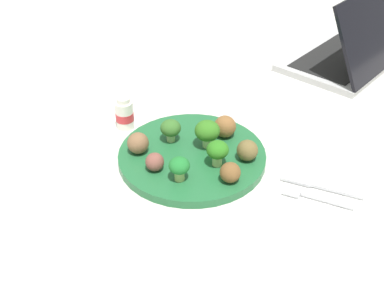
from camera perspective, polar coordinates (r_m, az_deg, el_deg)
The scene contains 16 objects.
ground_plane at distance 0.95m, azimuth 0.00°, elevation -1.78°, with size 4.00×4.00×0.00m, color silver.
plate at distance 0.94m, azimuth 0.00°, elevation -1.39°, with size 0.28×0.28×0.02m, color #236638.
broccoli_floret_near_rim at distance 0.86m, azimuth -1.47°, elevation -2.62°, with size 0.04×0.04×0.05m.
broccoli_floret_front_right at distance 0.94m, azimuth 1.76°, elevation 1.47°, with size 0.05×0.05×0.06m.
broccoli_floret_center at distance 0.89m, azimuth 2.95°, elevation -0.78°, with size 0.04×0.04×0.05m.
broccoli_floret_mid_right at distance 0.96m, azimuth -2.47°, elevation 1.78°, with size 0.04×0.04×0.05m.
meatball_front_left at distance 0.89m, azimuth -4.30°, elevation -2.06°, with size 0.03×0.03×0.03m, color brown.
meatball_near_rim at distance 0.86m, azimuth 4.40°, elevation -3.27°, with size 0.04×0.04×0.04m, color brown.
meatball_front_right at distance 0.94m, azimuth -6.21°, elevation 0.11°, with size 0.04×0.04×0.04m, color brown.
meatball_mid_left at distance 0.98m, azimuth 3.80°, elevation 2.02°, with size 0.04×0.04×0.04m, color brown.
meatball_back_left at distance 0.92m, azimuth 6.36°, elevation -0.72°, with size 0.04×0.04×0.04m, color brown.
napkin at distance 0.89m, azimuth 14.40°, elevation -5.64°, with size 0.17×0.12×0.01m, color white.
fork at distance 0.88m, azimuth 13.74°, elevation -5.98°, with size 0.12×0.02×0.01m.
knife at distance 0.90m, azimuth 14.22°, elevation -4.60°, with size 0.15×0.03×0.01m.
yogurt_bottle at distance 1.04m, azimuth -7.75°, elevation 3.41°, with size 0.04×0.04×0.07m.
laptop at distance 1.35m, azimuth 17.79°, elevation 10.09°, with size 0.29×0.36×0.20m.
Camera 1 is at (-0.36, 0.67, 0.57)m, focal length 46.49 mm.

